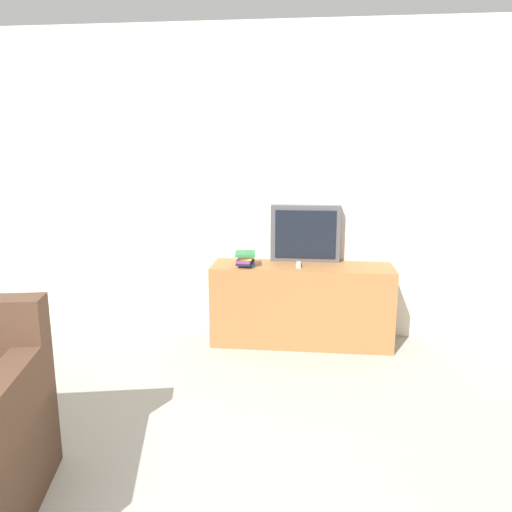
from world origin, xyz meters
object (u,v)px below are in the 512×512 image
at_px(remote_on_stand, 298,265).
at_px(tv_stand, 301,304).
at_px(book_stack, 246,259).
at_px(television, 305,233).

bearing_deg(remote_on_stand, tv_stand, 38.70).
bearing_deg(remote_on_stand, book_stack, -174.98).
distance_m(television, book_stack, 0.56).
distance_m(tv_stand, book_stack, 0.61).
xyz_separation_m(tv_stand, book_stack, (-0.46, -0.06, 0.39)).
xyz_separation_m(tv_stand, remote_on_stand, (-0.03, -0.02, 0.34)).
height_order(tv_stand, book_stack, book_stack).
distance_m(book_stack, remote_on_stand, 0.43).
bearing_deg(tv_stand, book_stack, -172.37).
relative_size(television, book_stack, 2.60).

